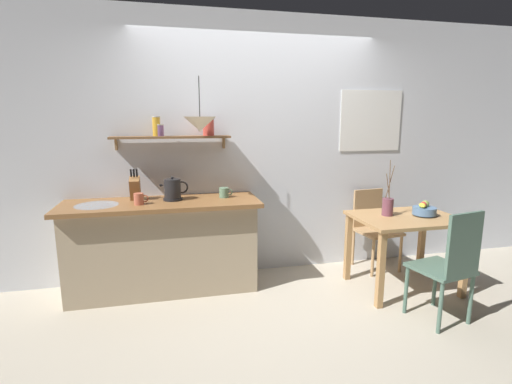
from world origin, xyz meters
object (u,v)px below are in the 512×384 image
at_px(knife_block, 135,188).
at_px(coffee_mug_by_sink, 139,199).
at_px(twig_vase, 388,206).
at_px(dining_table, 405,228).
at_px(fruit_bowl, 424,210).
at_px(dining_chair_far, 373,225).
at_px(coffee_mug_spare, 224,193).
at_px(dining_chair_near, 450,263).
at_px(pendant_lamp, 200,124).
at_px(electric_kettle, 173,190).

relative_size(knife_block, coffee_mug_by_sink, 2.32).
distance_m(twig_vase, knife_block, 2.43).
xyz_separation_m(dining_table, coffee_mug_by_sink, (-2.47, 0.39, 0.33)).
relative_size(fruit_bowl, coffee_mug_by_sink, 1.69).
distance_m(dining_chair_far, coffee_mug_spare, 1.74).
relative_size(dining_chair_far, fruit_bowl, 3.95).
bearing_deg(dining_chair_near, twig_vase, 98.34).
xyz_separation_m(coffee_mug_spare, pendant_lamp, (-0.23, -0.11, 0.67)).
xyz_separation_m(fruit_bowl, electric_kettle, (-2.36, 0.53, 0.20)).
height_order(dining_chair_far, twig_vase, twig_vase).
xyz_separation_m(dining_table, electric_kettle, (-2.17, 0.51, 0.38)).
bearing_deg(fruit_bowl, twig_vase, 165.32).
bearing_deg(knife_block, twig_vase, -12.70).
bearing_deg(fruit_bowl, dining_table, 176.06).
bearing_deg(fruit_bowl, coffee_mug_by_sink, 171.45).
distance_m(dining_chair_near, coffee_mug_by_sink, 2.68).
distance_m(dining_table, knife_block, 2.63).
distance_m(dining_table, fruit_bowl, 0.25).
xyz_separation_m(electric_kettle, pendant_lamp, (0.27, -0.09, 0.62)).
distance_m(fruit_bowl, twig_vase, 0.35).
bearing_deg(electric_kettle, dining_chair_near, -29.18).
relative_size(dining_chair_near, fruit_bowl, 4.36).
bearing_deg(twig_vase, dining_table, -25.88).
bearing_deg(coffee_mug_spare, pendant_lamp, -154.86).
bearing_deg(electric_kettle, fruit_bowl, -12.62).
relative_size(dining_chair_far, coffee_mug_by_sink, 6.69).
height_order(dining_table, dining_chair_far, dining_chair_far).
bearing_deg(coffee_mug_by_sink, dining_chair_near, -23.57).
bearing_deg(electric_kettle, dining_chair_far, 1.91).
height_order(dining_table, twig_vase, twig_vase).
relative_size(dining_table, dining_chair_far, 1.11).
bearing_deg(dining_chair_near, dining_table, 85.91).
xyz_separation_m(twig_vase, knife_block, (-2.37, 0.53, 0.18)).
relative_size(dining_table, knife_block, 3.21).
xyz_separation_m(dining_chair_near, coffee_mug_by_sink, (-2.43, 1.06, 0.42)).
height_order(fruit_bowl, twig_vase, twig_vase).
height_order(dining_table, coffee_mug_by_sink, coffee_mug_by_sink).
distance_m(dining_chair_near, knife_block, 2.83).
relative_size(electric_kettle, knife_block, 0.88).
distance_m(electric_kettle, coffee_mug_spare, 0.50).
bearing_deg(pendant_lamp, dining_chair_near, -30.46).
relative_size(electric_kettle, pendant_lamp, 0.54).
distance_m(twig_vase, electric_kettle, 2.07).
bearing_deg(dining_table, knife_block, 166.42).
distance_m(knife_block, coffee_mug_spare, 0.85).
relative_size(dining_table, fruit_bowl, 4.41).
xyz_separation_m(dining_chair_far, twig_vase, (-0.16, -0.51, 0.34)).
height_order(twig_vase, coffee_mug_by_sink, twig_vase).
bearing_deg(fruit_bowl, pendant_lamp, 168.27).
distance_m(fruit_bowl, coffee_mug_spare, 1.95).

